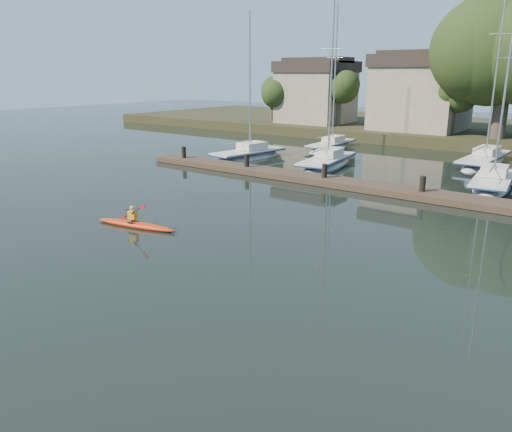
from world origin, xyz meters
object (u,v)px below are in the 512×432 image
Objects in this scene: kayak at (135,223)px; sailboat_1 at (327,169)px; sailboat_0 at (248,161)px; sailboat_6 at (483,166)px; sailboat_3 at (491,190)px; dock at (370,187)px; sailboat_5 at (331,150)px.

sailboat_1 reaches higher than kayak.
sailboat_0 is 0.78× the size of sailboat_6.
sailboat_3 is at bearing 10.09° from sailboat_0.
sailboat_0 reaches higher than dock.
sailboat_1 is at bearing -65.81° from sailboat_5.
dock is at bearing -56.17° from sailboat_5.
sailboat_6 reaches higher than kayak.
dock is at bearing -101.86° from sailboat_6.
sailboat_1 is 11.17m from sailboat_3.
sailboat_5 is 0.85× the size of sailboat_6.
kayak is 26.38m from sailboat_5.
sailboat_1 is at bearing 172.84° from sailboat_3.
sailboat_0 is (-12.41, 4.47, -0.40)m from dock.
sailboat_6 reaches higher than sailboat_5.
sailboat_1 is 1.10× the size of sailboat_3.
sailboat_3 reaches higher than sailboat_0.
sailboat_6 reaches higher than sailboat_3.
dock is 16.46m from sailboat_5.
sailboat_6 is (2.94, 13.26, -0.39)m from dock.
sailboat_6 is (15.35, 8.79, 0.02)m from sailboat_0.
sailboat_0 is 17.69m from sailboat_6.
sailboat_0 is at bearing 101.12° from kayak.
kayak is 20.83m from sailboat_3.
kayak is at bearing -82.62° from sailboat_5.
dock is 7.86m from sailboat_1.
sailboat_3 is at bearing -30.53° from sailboat_5.
sailboat_3 is at bearing 48.02° from kayak.
sailboat_5 is (-15.24, 7.92, 0.02)m from sailboat_3.
sailboat_0 is 9.05m from sailboat_5.
sailboat_3 is 8.37m from sailboat_6.
sailboat_0 is 17.78m from sailboat_3.
sailboat_1 reaches higher than sailboat_0.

